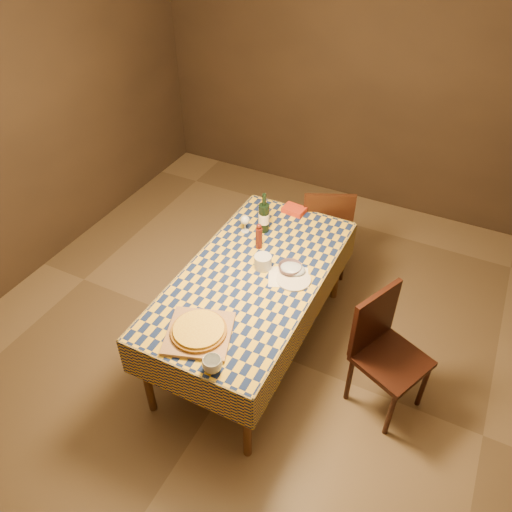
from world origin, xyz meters
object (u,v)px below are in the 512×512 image
cutting_board (199,333)px  chair_far (325,227)px  pizza (199,330)px  chair_right (384,346)px  bowl (290,268)px  white_plate (294,279)px  dining_table (253,282)px  wine_bottle (264,217)px

cutting_board → chair_far: size_ratio=0.42×
pizza → chair_far: size_ratio=0.49×
chair_far → chair_right: bearing=-52.9°
bowl → chair_far: (-0.06, 0.94, -0.27)m
pizza → chair_far: chair_far is taller
cutting_board → pizza: pizza is taller
pizza → white_plate: 0.79m
dining_table → cutting_board: 0.66m
wine_bottle → cutting_board: bearing=-84.3°
dining_table → wine_bottle: (-0.16, 0.50, 0.20)m
pizza → dining_table: bearing=86.3°
bowl → white_plate: size_ratio=0.70×
dining_table → bowl: (0.22, 0.15, 0.10)m
dining_table → pizza: pizza is taller
cutting_board → pizza: (0.00, 0.00, 0.03)m
pizza → chair_right: bearing=32.1°
pizza → chair_far: (0.20, 1.73, -0.29)m
wine_bottle → chair_right: bearing=-23.8°
dining_table → white_plate: white_plate is taller
white_plate → chair_right: size_ratio=0.26×
dining_table → cutting_board: bearing=-93.7°
pizza → bowl: bearing=71.8°
bowl → dining_table: bearing=-146.2°
bowl → chair_right: size_ratio=0.18×
dining_table → chair_right: size_ratio=1.98×
white_plate → chair_far: (-0.12, 1.01, -0.25)m
wine_bottle → chair_far: size_ratio=0.36×
bowl → wine_bottle: bearing=137.0°
bowl → chair_right: (0.76, -0.15, -0.27)m
pizza → bowl: pizza is taller
cutting_board → wine_bottle: wine_bottle is taller
chair_far → chair_right: 1.37m
wine_bottle → white_plate: (0.44, -0.43, -0.12)m
chair_far → chair_right: same height
bowl → wine_bottle: size_ratio=0.50×
chair_far → dining_table: bearing=-98.4°
cutting_board → bowl: size_ratio=2.35×
chair_far → bowl: bearing=-86.3°
chair_right → cutting_board: bearing=-147.9°
cutting_board → chair_right: bearing=32.1°
pizza → chair_right: (1.02, 0.64, -0.29)m
cutting_board → bowl: 0.84m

